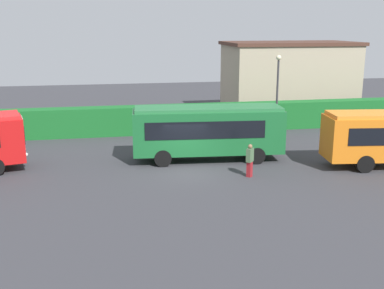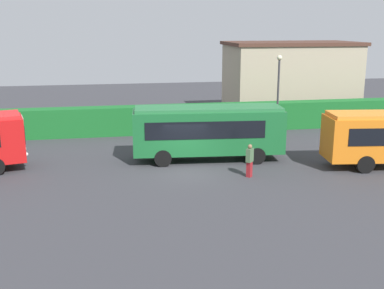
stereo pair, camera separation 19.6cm
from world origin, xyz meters
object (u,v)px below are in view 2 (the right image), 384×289
(bus_green, at_px, (208,130))
(person_right, at_px, (250,160))
(lamppost, at_px, (278,89))
(person_center, at_px, (187,137))

(bus_green, xyz_separation_m, person_right, (1.50, -3.60, -0.93))
(lamppost, bearing_deg, bus_green, -145.13)
(bus_green, bearing_deg, person_center, 111.46)
(bus_green, distance_m, lamppost, 7.31)
(person_center, bearing_deg, lamppost, 161.35)
(person_right, bearing_deg, bus_green, -23.73)
(bus_green, height_order, lamppost, lamppost)
(person_center, height_order, person_right, person_right)
(person_center, bearing_deg, person_right, 80.14)
(person_center, relative_size, person_right, 0.90)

